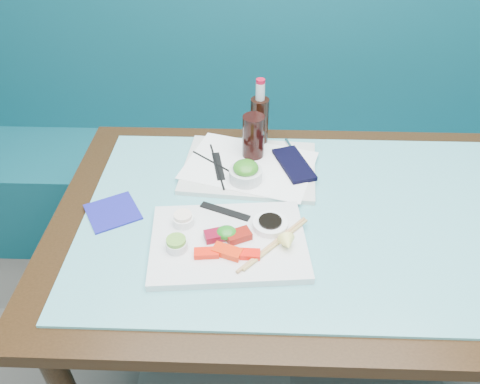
{
  "coord_description": "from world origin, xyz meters",
  "views": [
    {
      "loc": [
        -0.15,
        0.49,
        1.61
      ],
      "look_at": [
        -0.19,
        1.49,
        0.8
      ],
      "focal_mm": 35.0,
      "sensor_mm": 36.0,
      "label": 1
    }
  ],
  "objects_px": {
    "seaweed_bowl": "(246,175)",
    "dining_table": "(305,238)",
    "cola_glass": "(253,137)",
    "blue_napkin": "(113,212)",
    "cola_bottle_body": "(259,123)",
    "serving_tray": "(249,167)",
    "sashimi_plate": "(229,242)",
    "booth_bench": "(286,155)"
  },
  "relations": [
    {
      "from": "seaweed_bowl",
      "to": "dining_table",
      "type": "bearing_deg",
      "value": -36.06
    },
    {
      "from": "dining_table",
      "to": "seaweed_bowl",
      "type": "bearing_deg",
      "value": 143.94
    },
    {
      "from": "dining_table",
      "to": "cola_glass",
      "type": "bearing_deg",
      "value": 120.92
    },
    {
      "from": "serving_tray",
      "to": "seaweed_bowl",
      "type": "distance_m",
      "value": 0.08
    },
    {
      "from": "booth_bench",
      "to": "blue_napkin",
      "type": "distance_m",
      "value": 1.08
    },
    {
      "from": "dining_table",
      "to": "cola_bottle_body",
      "type": "distance_m",
      "value": 0.41
    },
    {
      "from": "booth_bench",
      "to": "cola_glass",
      "type": "xyz_separation_m",
      "value": [
        -0.15,
        -0.58,
        0.47
      ]
    },
    {
      "from": "serving_tray",
      "to": "seaweed_bowl",
      "type": "relative_size",
      "value": 4.12
    },
    {
      "from": "seaweed_bowl",
      "to": "cola_glass",
      "type": "height_order",
      "value": "cola_glass"
    },
    {
      "from": "serving_tray",
      "to": "booth_bench",
      "type": "bearing_deg",
      "value": 80.4
    },
    {
      "from": "seaweed_bowl",
      "to": "sashimi_plate",
      "type": "bearing_deg",
      "value": -98.35
    },
    {
      "from": "dining_table",
      "to": "sashimi_plate",
      "type": "xyz_separation_m",
      "value": [
        -0.21,
        -0.13,
        0.1
      ]
    },
    {
      "from": "booth_bench",
      "to": "sashimi_plate",
      "type": "distance_m",
      "value": 1.06
    },
    {
      "from": "booth_bench",
      "to": "serving_tray",
      "type": "xyz_separation_m",
      "value": [
        -0.16,
        -0.64,
        0.39
      ]
    },
    {
      "from": "cola_bottle_body",
      "to": "blue_napkin",
      "type": "height_order",
      "value": "cola_bottle_body"
    },
    {
      "from": "booth_bench",
      "to": "serving_tray",
      "type": "distance_m",
      "value": 0.77
    },
    {
      "from": "booth_bench",
      "to": "cola_glass",
      "type": "distance_m",
      "value": 0.76
    },
    {
      "from": "serving_tray",
      "to": "cola_bottle_body",
      "type": "xyz_separation_m",
      "value": [
        0.03,
        0.14,
        0.08
      ]
    },
    {
      "from": "dining_table",
      "to": "blue_napkin",
      "type": "relative_size",
      "value": 10.73
    },
    {
      "from": "serving_tray",
      "to": "cola_bottle_body",
      "type": "relative_size",
      "value": 2.39
    },
    {
      "from": "dining_table",
      "to": "serving_tray",
      "type": "distance_m",
      "value": 0.28
    },
    {
      "from": "seaweed_bowl",
      "to": "cola_bottle_body",
      "type": "height_order",
      "value": "cola_bottle_body"
    },
    {
      "from": "dining_table",
      "to": "booth_bench",
      "type": "bearing_deg",
      "value": 90.0
    },
    {
      "from": "dining_table",
      "to": "serving_tray",
      "type": "xyz_separation_m",
      "value": [
        -0.16,
        0.2,
        0.1
      ]
    },
    {
      "from": "blue_napkin",
      "to": "serving_tray",
      "type": "bearing_deg",
      "value": 29.94
    },
    {
      "from": "cola_bottle_body",
      "to": "blue_napkin",
      "type": "bearing_deg",
      "value": -138.5
    },
    {
      "from": "booth_bench",
      "to": "sashimi_plate",
      "type": "xyz_separation_m",
      "value": [
        -0.21,
        -0.97,
        0.39
      ]
    },
    {
      "from": "booth_bench",
      "to": "blue_napkin",
      "type": "height_order",
      "value": "booth_bench"
    },
    {
      "from": "serving_tray",
      "to": "cola_glass",
      "type": "xyz_separation_m",
      "value": [
        0.01,
        0.05,
        0.08
      ]
    },
    {
      "from": "serving_tray",
      "to": "blue_napkin",
      "type": "xyz_separation_m",
      "value": [
        -0.37,
        -0.21,
        -0.0
      ]
    },
    {
      "from": "serving_tray",
      "to": "cola_bottle_body",
      "type": "bearing_deg",
      "value": 83.38
    },
    {
      "from": "booth_bench",
      "to": "dining_table",
      "type": "height_order",
      "value": "booth_bench"
    },
    {
      "from": "booth_bench",
      "to": "cola_bottle_body",
      "type": "xyz_separation_m",
      "value": [
        -0.14,
        -0.5,
        0.47
      ]
    },
    {
      "from": "dining_table",
      "to": "blue_napkin",
      "type": "distance_m",
      "value": 0.54
    },
    {
      "from": "booth_bench",
      "to": "blue_napkin",
      "type": "bearing_deg",
      "value": -122.12
    },
    {
      "from": "dining_table",
      "to": "serving_tray",
      "type": "relative_size",
      "value": 3.52
    },
    {
      "from": "seaweed_bowl",
      "to": "cola_bottle_body",
      "type": "distance_m",
      "value": 0.22
    },
    {
      "from": "dining_table",
      "to": "cola_bottle_body",
      "type": "relative_size",
      "value": 8.42
    },
    {
      "from": "booth_bench",
      "to": "seaweed_bowl",
      "type": "relative_size",
      "value": 31.06
    },
    {
      "from": "sashimi_plate",
      "to": "seaweed_bowl",
      "type": "bearing_deg",
      "value": 76.44
    },
    {
      "from": "cola_glass",
      "to": "blue_napkin",
      "type": "bearing_deg",
      "value": -144.81
    },
    {
      "from": "serving_tray",
      "to": "seaweed_bowl",
      "type": "xyz_separation_m",
      "value": [
        -0.01,
        -0.07,
        0.03
      ]
    }
  ]
}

